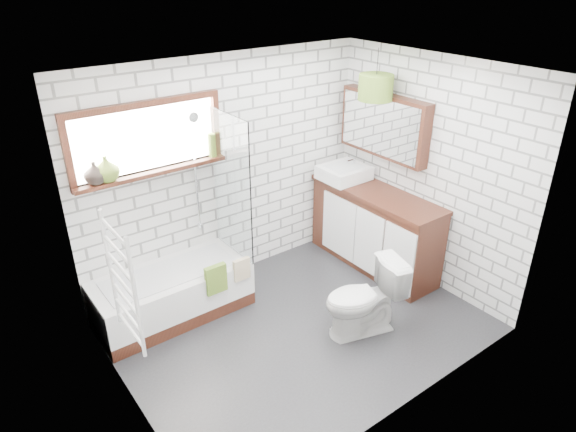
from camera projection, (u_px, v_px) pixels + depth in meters
floor at (301, 327)px, 5.15m from camera, size 3.40×2.60×0.01m
ceiling at (304, 73)px, 4.02m from camera, size 3.40×2.60×0.01m
wall_back at (227, 172)px, 5.52m from camera, size 3.40×0.01×2.50m
wall_front at (416, 282)px, 3.65m from camera, size 3.40×0.01×2.50m
wall_left at (116, 280)px, 3.67m from camera, size 0.01×2.60×2.50m
wall_right at (427, 173)px, 5.50m from camera, size 0.01×2.60×2.50m
window at (148, 139)px, 4.79m from camera, size 1.52×0.16×0.68m
towel_radiator at (123, 283)px, 3.72m from camera, size 0.06×0.52×1.00m
mirror_cabinet at (384, 125)px, 5.70m from camera, size 0.16×1.20×0.70m
shower_riser at (195, 173)px, 5.23m from camera, size 0.02×0.02×1.30m
bathtub at (173, 294)px, 5.23m from camera, size 1.55×0.68×0.50m
shower_screen at (231, 186)px, 5.19m from camera, size 0.02×0.72×1.50m
towel_green at (216, 279)px, 5.06m from camera, size 0.22×0.06×0.30m
towel_beige at (242, 269)px, 5.22m from camera, size 0.18×0.05×0.24m
vanity at (374, 229)px, 6.01m from camera, size 0.54×1.68×0.96m
basin at (344, 173)px, 6.08m from camera, size 0.54×0.47×0.16m
tap at (354, 165)px, 6.14m from camera, size 0.03×0.03×0.18m
toilet at (363, 299)px, 4.92m from camera, size 0.63×0.85×0.77m
vase_olive at (107, 171)px, 4.62m from camera, size 0.28×0.28×0.24m
vase_dark at (95, 175)px, 4.57m from camera, size 0.21×0.21×0.21m
bottle at (212, 147)px, 5.20m from camera, size 0.09×0.09×0.24m
pendant at (376, 87)px, 5.39m from camera, size 0.37×0.37×0.27m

